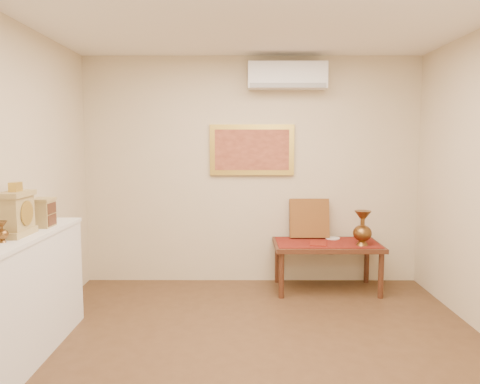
{
  "coord_description": "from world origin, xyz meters",
  "views": [
    {
      "loc": [
        -0.12,
        -3.36,
        1.69
      ],
      "look_at": [
        -0.14,
        1.15,
        1.21
      ],
      "focal_mm": 35.0,
      "sensor_mm": 36.0,
      "label": 1
    }
  ],
  "objects_px": {
    "brass_urn_tall": "(363,224)",
    "low_table": "(327,248)",
    "display_ledge": "(13,304)",
    "mantel_clock": "(17,213)",
    "wooden_chest": "(43,212)"
  },
  "relations": [
    {
      "from": "mantel_clock",
      "to": "wooden_chest",
      "type": "distance_m",
      "value": 0.38
    },
    {
      "from": "wooden_chest",
      "to": "low_table",
      "type": "relative_size",
      "value": 0.2
    },
    {
      "from": "brass_urn_tall",
      "to": "mantel_clock",
      "type": "height_order",
      "value": "mantel_clock"
    },
    {
      "from": "brass_urn_tall",
      "to": "low_table",
      "type": "distance_m",
      "value": 0.5
    },
    {
      "from": "display_ledge",
      "to": "wooden_chest",
      "type": "bearing_deg",
      "value": 86.61
    },
    {
      "from": "brass_urn_tall",
      "to": "wooden_chest",
      "type": "xyz_separation_m",
      "value": [
        -3.01,
        -1.2,
        0.31
      ]
    },
    {
      "from": "display_ledge",
      "to": "mantel_clock",
      "type": "height_order",
      "value": "mantel_clock"
    },
    {
      "from": "wooden_chest",
      "to": "brass_urn_tall",
      "type": "bearing_deg",
      "value": 21.8
    },
    {
      "from": "brass_urn_tall",
      "to": "mantel_clock",
      "type": "xyz_separation_m",
      "value": [
        -3.04,
        -1.58,
        0.36
      ]
    },
    {
      "from": "brass_urn_tall",
      "to": "mantel_clock",
      "type": "bearing_deg",
      "value": -152.59
    },
    {
      "from": "mantel_clock",
      "to": "low_table",
      "type": "bearing_deg",
      "value": 32.83
    },
    {
      "from": "wooden_chest",
      "to": "low_table",
      "type": "bearing_deg",
      "value": 27.13
    },
    {
      "from": "display_ledge",
      "to": "mantel_clock",
      "type": "distance_m",
      "value": 0.68
    },
    {
      "from": "display_ledge",
      "to": "low_table",
      "type": "xyz_separation_m",
      "value": [
        2.67,
        1.88,
        -0.01
      ]
    },
    {
      "from": "brass_urn_tall",
      "to": "low_table",
      "type": "relative_size",
      "value": 0.39
    }
  ]
}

